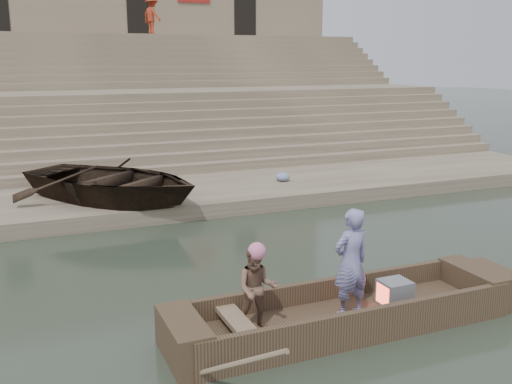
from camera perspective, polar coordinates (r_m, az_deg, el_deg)
ground at (r=8.90m, az=-9.44°, el=-14.23°), size 120.00×120.00×0.00m
lower_landing at (r=16.30m, az=-16.14°, el=-1.20°), size 32.00×4.00×0.40m
mid_landing at (r=23.46m, az=-18.61°, el=5.82°), size 32.00×3.00×2.80m
upper_landing at (r=30.33m, az=-19.88°, el=9.48°), size 32.00×3.00×5.20m
ghat_steps at (r=25.09m, az=-19.00°, el=7.14°), size 32.00×11.00×5.20m
building_wall at (r=34.32m, az=-20.69°, el=14.77°), size 32.00×5.07×11.20m
main_rowboat at (r=9.25m, az=8.68°, el=-12.37°), size 5.00×1.30×0.22m
rowboat_trim at (r=9.26m, az=9.87°, el=-11.03°), size 6.04×2.63×1.91m
standing_man at (r=8.87m, az=9.28°, el=-6.86°), size 0.65×0.47×1.68m
rowing_man at (r=8.39m, az=0.08°, el=-9.48°), size 0.73×0.65×1.24m
television at (r=9.59m, az=13.40°, el=-9.60°), size 0.46×0.42×0.40m
beached_rowboat at (r=15.60m, az=-13.89°, el=1.07°), size 6.07×6.27×1.06m
pedestrian at (r=30.20m, az=-10.17°, el=16.68°), size 1.08×1.34×1.80m
cloth_bundles at (r=15.78m, az=-23.46°, el=-0.98°), size 16.06×0.94×0.26m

